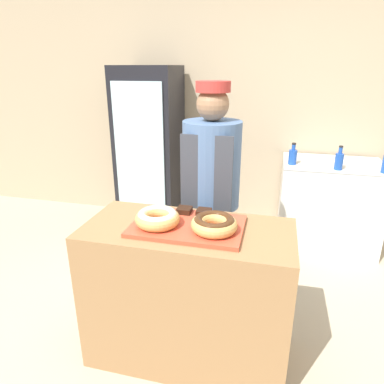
# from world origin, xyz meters

# --- Properties ---
(ground_plane) EXTENTS (14.00, 14.00, 0.00)m
(ground_plane) POSITION_xyz_m (0.00, 0.00, 0.00)
(ground_plane) COLOR #B7A88E
(wall_back) EXTENTS (8.00, 0.06, 2.70)m
(wall_back) POSITION_xyz_m (0.00, 2.13, 1.35)
(wall_back) COLOR tan
(wall_back) RESTS_ON ground_plane
(display_counter) EXTENTS (1.19, 0.56, 0.89)m
(display_counter) POSITION_xyz_m (0.00, 0.00, 0.44)
(display_counter) COLOR #997047
(display_counter) RESTS_ON ground_plane
(serving_tray) EXTENTS (0.62, 0.41, 0.02)m
(serving_tray) POSITION_xyz_m (0.00, 0.00, 0.90)
(serving_tray) COLOR #D84C33
(serving_tray) RESTS_ON display_counter
(donut_light_glaze) EXTENTS (0.25, 0.25, 0.08)m
(donut_light_glaze) POSITION_xyz_m (-0.16, -0.05, 0.96)
(donut_light_glaze) COLOR tan
(donut_light_glaze) RESTS_ON serving_tray
(donut_chocolate_glaze) EXTENTS (0.25, 0.25, 0.08)m
(donut_chocolate_glaze) POSITION_xyz_m (0.16, -0.05, 0.96)
(donut_chocolate_glaze) COLOR tan
(donut_chocolate_glaze) RESTS_ON serving_tray
(brownie_back_left) EXTENTS (0.08, 0.08, 0.03)m
(brownie_back_left) POSITION_xyz_m (-0.06, 0.15, 0.93)
(brownie_back_left) COLOR black
(brownie_back_left) RESTS_ON serving_tray
(brownie_back_right) EXTENTS (0.08, 0.08, 0.03)m
(brownie_back_right) POSITION_xyz_m (0.06, 0.15, 0.93)
(brownie_back_right) COLOR black
(brownie_back_right) RESTS_ON serving_tray
(baker_person) EXTENTS (0.40, 0.40, 1.66)m
(baker_person) POSITION_xyz_m (0.02, 0.57, 0.87)
(baker_person) COLOR #4C4C51
(baker_person) RESTS_ON ground_plane
(beverage_fridge) EXTENTS (0.63, 0.60, 1.76)m
(beverage_fridge) POSITION_xyz_m (-0.88, 1.74, 0.88)
(beverage_fridge) COLOR black
(beverage_fridge) RESTS_ON ground_plane
(chest_freezer) EXTENTS (0.94, 0.64, 0.87)m
(chest_freezer) POSITION_xyz_m (1.00, 1.75, 0.44)
(chest_freezer) COLOR silver
(chest_freezer) RESTS_ON ground_plane
(bottle_blue) EXTENTS (0.08, 0.08, 0.20)m
(bottle_blue) POSITION_xyz_m (0.61, 1.59, 0.95)
(bottle_blue) COLOR #1E4CB2
(bottle_blue) RESTS_ON chest_freezer
(bottle_blue_b_b) EXTENTS (0.07, 0.07, 0.22)m
(bottle_blue_b_b) POSITION_xyz_m (1.00, 1.50, 0.96)
(bottle_blue_b_b) COLOR #1E4CB2
(bottle_blue_b_b) RESTS_ON chest_freezer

